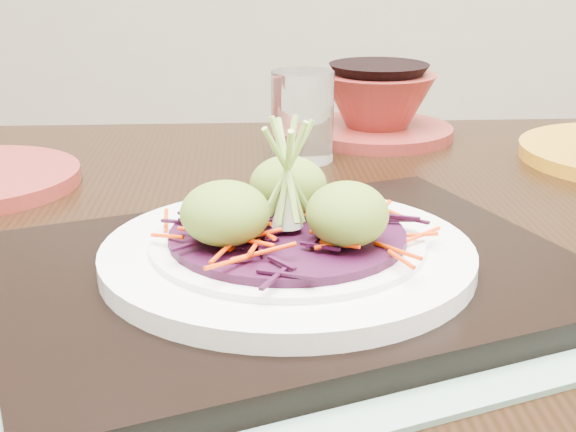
{
  "coord_description": "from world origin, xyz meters",
  "views": [
    {
      "loc": [
        0.03,
        -0.5,
        0.95
      ],
      "look_at": [
        0.02,
        -0.03,
        0.78
      ],
      "focal_mm": 50.0,
      "sensor_mm": 36.0,
      "label": 1
    }
  ],
  "objects_px": {
    "white_plate": "(287,253)",
    "terracotta_bowl_set": "(377,109)",
    "water_glass": "(302,116)",
    "dining_table": "(331,359)",
    "serving_tray": "(287,276)"
  },
  "relations": [
    {
      "from": "dining_table",
      "to": "serving_tray",
      "type": "relative_size",
      "value": 3.52
    },
    {
      "from": "white_plate",
      "to": "water_glass",
      "type": "distance_m",
      "value": 0.32
    },
    {
      "from": "water_glass",
      "to": "terracotta_bowl_set",
      "type": "xyz_separation_m",
      "value": [
        0.08,
        0.09,
        -0.01
      ]
    },
    {
      "from": "serving_tray",
      "to": "white_plate",
      "type": "height_order",
      "value": "white_plate"
    },
    {
      "from": "white_plate",
      "to": "water_glass",
      "type": "xyz_separation_m",
      "value": [
        0.01,
        0.31,
        0.02
      ]
    },
    {
      "from": "dining_table",
      "to": "white_plate",
      "type": "distance_m",
      "value": 0.16
    },
    {
      "from": "dining_table",
      "to": "water_glass",
      "type": "relative_size",
      "value": 14.15
    },
    {
      "from": "white_plate",
      "to": "water_glass",
      "type": "relative_size",
      "value": 2.61
    },
    {
      "from": "water_glass",
      "to": "white_plate",
      "type": "bearing_deg",
      "value": -91.48
    },
    {
      "from": "white_plate",
      "to": "terracotta_bowl_set",
      "type": "height_order",
      "value": "terracotta_bowl_set"
    },
    {
      "from": "water_glass",
      "to": "terracotta_bowl_set",
      "type": "relative_size",
      "value": 0.51
    },
    {
      "from": "dining_table",
      "to": "terracotta_bowl_set",
      "type": "bearing_deg",
      "value": 75.22
    },
    {
      "from": "dining_table",
      "to": "white_plate",
      "type": "relative_size",
      "value": 5.41
    },
    {
      "from": "dining_table",
      "to": "water_glass",
      "type": "height_order",
      "value": "water_glass"
    },
    {
      "from": "white_plate",
      "to": "terracotta_bowl_set",
      "type": "xyz_separation_m",
      "value": [
        0.09,
        0.41,
        0.0
      ]
    }
  ]
}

